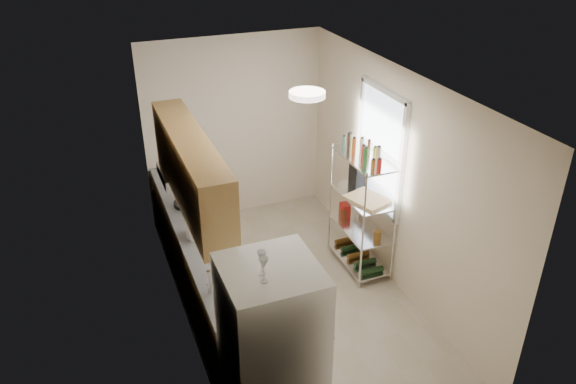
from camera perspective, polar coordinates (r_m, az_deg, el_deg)
name	(u,v)px	position (r m, az deg, el deg)	size (l,w,h in m)	color
room	(294,200)	(5.99, 0.63, -0.85)	(2.52, 4.42, 2.62)	#AEA28D
counter_run	(206,262)	(6.57, -8.36, -7.00)	(0.63, 3.51, 0.90)	tan
upper_cabinets	(191,169)	(5.58, -9.83, 2.28)	(0.33, 2.20, 0.72)	tan
range_hood	(183,173)	(6.48, -10.62, 1.89)	(0.50, 0.60, 0.12)	#B7BABC
window	(380,150)	(6.66, 9.34, 4.28)	(0.06, 1.00, 1.46)	white
bakers_rack	(363,188)	(6.71, 7.65, 0.39)	(0.45, 0.90, 1.73)	silver
ceiling_dome	(307,94)	(5.23, 1.96, 9.90)	(0.34, 0.34, 0.06)	white
refrigerator	(272,358)	(4.73, -1.64, -16.48)	(0.73, 0.73, 1.77)	white
wine_glass_a	(262,263)	(4.05, -2.68, -7.19)	(0.07, 0.07, 0.19)	silver
wine_glass_b	(264,270)	(3.97, -2.48, -7.93)	(0.07, 0.07, 0.20)	silver
rice_cooker	(197,228)	(6.15, -9.18, -3.64)	(0.25, 0.25, 0.20)	silver
frying_pan_large	(186,203)	(6.81, -10.37, -1.16)	(0.28, 0.28, 0.05)	black
frying_pan_small	(193,208)	(6.70, -9.68, -1.64)	(0.20, 0.20, 0.04)	black
cutting_board	(368,199)	(6.64, 8.11, -0.74)	(0.37, 0.48, 0.03)	tan
espresso_machine	(358,173)	(7.00, 7.09, 1.91)	(0.14, 0.21, 0.25)	black
storage_bag	(345,210)	(7.17, 5.80, -1.80)	(0.10, 0.15, 0.17)	#9E1B13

